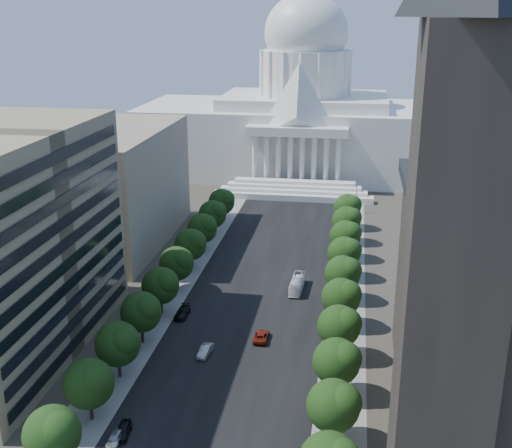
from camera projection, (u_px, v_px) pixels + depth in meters
The scene contains 35 objects.
road_asphalt at pixel (269, 264), 155.97m from camera, with size 30.00×260.00×0.01m, color black.
sidewalk_left at pixel (193, 259), 158.75m from camera, with size 8.00×260.00×0.02m, color gray.
sidewalk_right at pixel (348, 268), 153.18m from camera, with size 8.00×260.00×0.02m, color gray.
capitol at pixel (304, 119), 238.54m from camera, with size 120.00×56.00×73.00m.
office_block_left_far at pixel (93, 186), 167.61m from camera, with size 38.00×52.00×30.00m, color gray.
tree_l_a at pixel (54, 433), 83.24m from camera, with size 7.79×7.60×9.97m.
tree_l_b at pixel (90, 383), 94.48m from camera, with size 7.79×7.60×9.97m.
tree_l_c at pixel (119, 343), 105.72m from camera, with size 7.79×7.60×9.97m.
tree_l_d at pixel (142, 311), 116.97m from camera, with size 7.79×7.60×9.97m.
tree_l_e at pixel (162, 285), 128.21m from camera, with size 7.79×7.60×9.97m.
tree_l_f at pixel (178, 263), 139.46m from camera, with size 7.79×7.60×9.97m.
tree_l_g at pixel (191, 244), 150.70m from camera, with size 7.79×7.60×9.97m.
tree_l_h at pixel (203, 228), 161.95m from camera, with size 7.79×7.60×9.97m.
tree_l_i at pixel (214, 213), 173.19m from camera, with size 7.79×7.60×9.97m.
tree_l_j at pixel (223, 201), 184.44m from camera, with size 7.79×7.60×9.97m.
tree_r_b at pixel (336, 405), 89.21m from camera, with size 7.79×7.60×9.97m.
tree_r_c at pixel (339, 361), 100.45m from camera, with size 7.79×7.60×9.97m.
tree_r_d at pixel (341, 325), 111.70m from camera, with size 7.79×7.60×9.97m.
tree_r_e at pixel (343, 297), 122.94m from camera, with size 7.79×7.60×9.97m.
tree_r_f at pixel (344, 273), 134.19m from camera, with size 7.79×7.60×9.97m.
tree_r_g at pixel (346, 252), 145.43m from camera, with size 7.79×7.60×9.97m.
tree_r_h at pixel (347, 235), 156.68m from camera, with size 7.79×7.60×9.97m.
tree_r_i at pixel (348, 220), 167.92m from camera, with size 7.79×7.60×9.97m.
tree_r_j at pixel (349, 207), 179.16m from camera, with size 7.79×7.60×9.97m.
streetlight_b at pixel (348, 368), 99.67m from camera, with size 2.61×0.44×9.00m.
streetlight_c at pixel (351, 300), 123.09m from camera, with size 2.61×0.44×9.00m.
streetlight_d at pixel (353, 253), 146.52m from camera, with size 2.61×0.44×9.00m.
streetlight_e at pixel (354, 220), 169.95m from camera, with size 2.61×0.44×9.00m.
streetlight_f at pixel (355, 194), 193.37m from camera, with size 2.61×0.44×9.00m.
car_dark_a at pixel (123, 430), 92.85m from camera, with size 1.92×4.78×1.63m, color black.
car_silver at pixel (205, 351), 114.55m from camera, with size 1.72×4.94×1.63m, color #ABAEB3.
car_red at pixel (261, 336), 119.74m from camera, with size 2.59×5.61×1.56m, color maroon.
car_dark_b at pixel (182, 313), 128.98m from camera, with size 2.31×5.69×1.65m, color black.
car_parked at pixel (115, 438), 91.24m from camera, with size 1.83×4.56×1.55m, color #97989E.
city_bus at pixel (297, 284), 141.03m from camera, with size 2.41×10.32×2.87m, color silver.
Camera 1 is at (19.21, -53.61, 58.64)m, focal length 45.00 mm.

